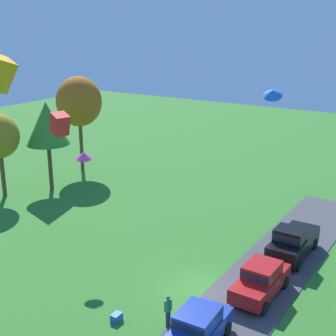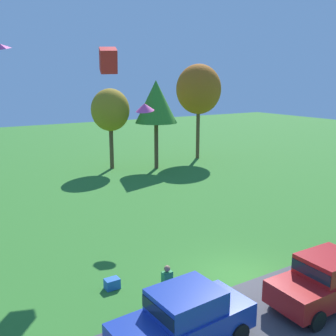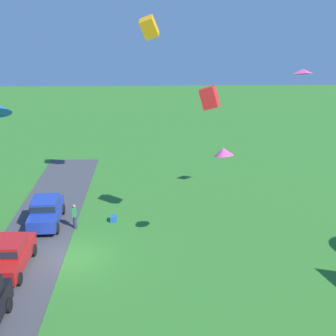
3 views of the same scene
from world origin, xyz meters
The scene contains 10 objects.
ground_plane centered at (0.00, 0.00, 0.00)m, with size 120.00×120.00×0.00m, color #337528.
pavement_strip centered at (0.00, -2.68, 0.03)m, with size 36.00×4.40×0.06m, color #424247.
car_sedan_by_flagpole centered at (-4.37, -2.39, 1.04)m, with size 4.49×2.14×1.84m.
car_sedan_far_end centered at (1.25, -3.15, 1.04)m, with size 4.43×2.01×1.84m.
person_beside_suv centered at (-3.74, -0.43, 0.88)m, with size 0.36×0.24×1.71m.
cooler_box centered at (-4.78, 1.97, 0.20)m, with size 0.56×0.40×0.40m, color blue.
kite_delta_low_drifter centered at (0.29, 8.44, 6.43)m, with size 1.05×1.05×0.42m, color #EA4C9E.
kite_box_near_flag centered at (-8.36, 4.51, 12.36)m, with size 0.91×0.91×1.27m, color orange.
kite_box_topmost centered at (-2.05, 7.88, 8.87)m, with size 0.83×0.83×1.16m, color red.
kite_diamond_trailing_tail centered at (-5.97, 14.27, 9.78)m, with size 1.00×0.86×0.32m, color #EA4C9E.
Camera 3 is at (23.83, 4.76, 13.83)m, focal length 50.00 mm.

